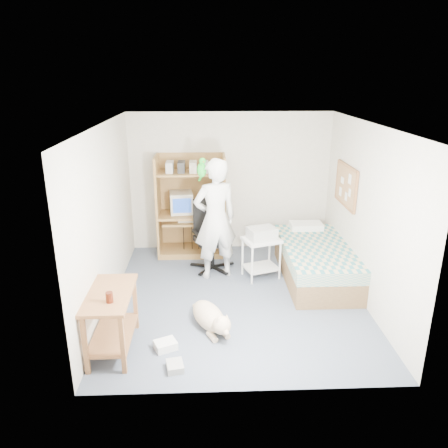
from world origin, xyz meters
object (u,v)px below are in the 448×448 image
(bed, at_px, (316,261))
(side_desk, at_px, (111,312))
(printer_cart, at_px, (261,252))
(computer_hutch, at_px, (191,210))
(office_chair, at_px, (211,245))
(person, at_px, (215,219))
(dog, at_px, (210,317))

(bed, bearing_deg, side_desk, -147.50)
(bed, relative_size, side_desk, 2.02)
(side_desk, distance_m, printer_cart, 2.73)
(side_desk, bearing_deg, bed, 32.50)
(computer_hutch, bearing_deg, office_chair, -63.67)
(person, xyz_separation_m, dog, (-0.10, -1.56, -0.80))
(office_chair, xyz_separation_m, dog, (-0.03, -1.87, -0.25))
(dog, bearing_deg, office_chair, 64.31)
(person, bearing_deg, bed, 154.96)
(computer_hutch, relative_size, printer_cart, 2.72)
(bed, height_order, printer_cart, same)
(computer_hutch, height_order, person, person)
(dog, bearing_deg, computer_hutch, 72.02)
(computer_hutch, xyz_separation_m, bed, (2.00, -1.12, -0.53))
(bed, relative_size, office_chair, 1.74)
(office_chair, bearing_deg, side_desk, -137.75)
(person, distance_m, dog, 1.76)
(bed, height_order, dog, bed)
(bed, relative_size, person, 1.05)
(side_desk, bearing_deg, person, 57.26)
(bed, distance_m, side_desk, 3.39)
(office_chair, distance_m, person, 0.64)
(side_desk, distance_m, person, 2.37)
(printer_cart, bearing_deg, bed, -22.97)
(printer_cart, bearing_deg, dog, -137.81)
(office_chair, bearing_deg, dog, -111.01)
(computer_hutch, height_order, dog, computer_hutch)
(computer_hutch, relative_size, person, 0.93)
(dog, distance_m, printer_cart, 1.73)
(side_desk, height_order, person, person)
(bed, bearing_deg, computer_hutch, 150.71)
(office_chair, relative_size, printer_cart, 1.75)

